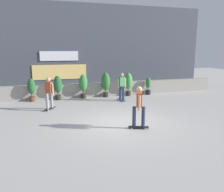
# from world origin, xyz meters

# --- Properties ---
(ground_plane) EXTENTS (48.00, 48.00, 0.00)m
(ground_plane) POSITION_xyz_m (0.00, 0.00, 0.00)
(ground_plane) COLOR #B2AFA8
(planter_wall) EXTENTS (18.00, 0.40, 0.90)m
(planter_wall) POSITION_xyz_m (0.00, 6.00, 0.45)
(planter_wall) COLOR gray
(planter_wall) RESTS_ON ground
(building_backdrop) EXTENTS (20.00, 2.08, 6.50)m
(building_backdrop) POSITION_xyz_m (-0.00, 10.00, 3.25)
(building_backdrop) COLOR #424751
(building_backdrop) RESTS_ON ground
(potted_plant_0) EXTENTS (0.46, 0.46, 1.39)m
(potted_plant_0) POSITION_xyz_m (-3.84, 5.55, 0.79)
(potted_plant_0) COLOR brown
(potted_plant_0) RESTS_ON ground
(potted_plant_1) EXTENTS (0.51, 0.51, 1.50)m
(potted_plant_1) POSITION_xyz_m (-2.29, 5.55, 0.87)
(potted_plant_1) COLOR #2D2823
(potted_plant_1) RESTS_ON ground
(potted_plant_2) EXTENTS (0.53, 0.53, 1.54)m
(potted_plant_2) POSITION_xyz_m (-0.71, 5.55, 0.90)
(potted_plant_2) COLOR #2D2823
(potted_plant_2) RESTS_ON ground
(potted_plant_3) EXTENTS (0.57, 0.57, 1.62)m
(potted_plant_3) POSITION_xyz_m (0.77, 5.55, 0.95)
(potted_plant_3) COLOR #2D2823
(potted_plant_3) RESTS_ON ground
(potted_plant_4) EXTENTS (0.54, 0.54, 1.56)m
(potted_plant_4) POSITION_xyz_m (2.35, 5.55, 0.91)
(potted_plant_4) COLOR #2D2823
(potted_plant_4) RESTS_ON ground
(potted_plant_5) EXTENTS (0.36, 0.36, 1.19)m
(potted_plant_5) POSITION_xyz_m (3.82, 5.55, 0.63)
(potted_plant_5) COLOR black
(potted_plant_5) RESTS_ON ground
(skater_mid_plaza) EXTENTS (0.55, 0.82, 1.70)m
(skater_mid_plaza) POSITION_xyz_m (1.42, 4.16, 0.94)
(skater_mid_plaza) COLOR #266699
(skater_mid_plaza) RESTS_ON ground
(skater_foreground) EXTENTS (0.65, 0.75, 1.70)m
(skater_foreground) POSITION_xyz_m (-2.87, 3.19, 0.94)
(skater_foreground) COLOR black
(skater_foreground) RESTS_ON ground
(skater_by_wall_right) EXTENTS (0.82, 0.53, 1.70)m
(skater_by_wall_right) POSITION_xyz_m (0.42, -0.78, 0.94)
(skater_by_wall_right) COLOR black
(skater_by_wall_right) RESTS_ON ground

